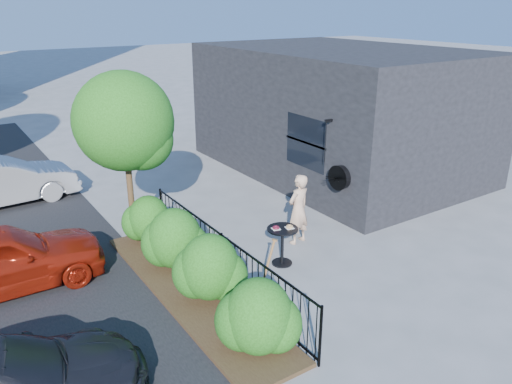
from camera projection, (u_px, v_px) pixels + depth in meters
ground at (282, 262)px, 10.90m from camera, size 120.00×120.00×0.00m
shop_building at (337, 110)px, 16.54m from camera, size 6.22×9.00×4.00m
fence at (222, 258)px, 9.93m from camera, size 0.05×6.05×1.10m
planting_bed at (192, 291)px, 9.75m from camera, size 1.30×6.00×0.08m
shrubs at (192, 257)px, 9.64m from camera, size 1.10×5.60×1.24m
patio_tree at (128, 127)px, 10.92m from camera, size 2.20×2.20×3.94m
cafe_table at (282, 239)px, 10.65m from camera, size 0.67×0.67×0.90m
woman at (298, 209)px, 11.54m from camera, size 0.68×0.52×1.68m
shovel at (265, 277)px, 9.16m from camera, size 0.46×0.17×1.35m
car_silver at (2, 182)px, 13.86m from camera, size 4.04×1.56×1.31m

